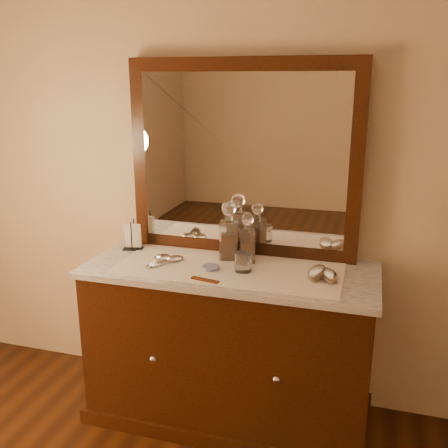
{
  "coord_description": "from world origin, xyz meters",
  "views": [
    {
      "loc": [
        0.63,
        -0.28,
        1.74
      ],
      "look_at": [
        0.0,
        1.85,
        1.1
      ],
      "focal_mm": 40.21,
      "sensor_mm": 36.0,
      "label": 1
    }
  ],
  "objects_px": {
    "pin_dish": "(211,267)",
    "decanter_right": "(247,243)",
    "napkin_rack": "(133,238)",
    "brush_near": "(317,273)",
    "hand_mirror_inner": "(172,259)",
    "brush_far": "(329,275)",
    "mirror_frame": "(243,159)",
    "hand_mirror_outer": "(161,258)",
    "comb": "(205,280)",
    "dresser_cabinet": "(229,347)",
    "decanter_left": "(229,237)"
  },
  "relations": [
    {
      "from": "decanter_left",
      "to": "brush_far",
      "type": "bearing_deg",
      "value": -15.31
    },
    {
      "from": "mirror_frame",
      "to": "hand_mirror_outer",
      "type": "relative_size",
      "value": 5.76
    },
    {
      "from": "brush_far",
      "to": "hand_mirror_outer",
      "type": "height_order",
      "value": "brush_far"
    },
    {
      "from": "mirror_frame",
      "to": "napkin_rack",
      "type": "distance_m",
      "value": 0.74
    },
    {
      "from": "comb",
      "to": "brush_far",
      "type": "bearing_deg",
      "value": 29.16
    },
    {
      "from": "pin_dish",
      "to": "decanter_left",
      "type": "height_order",
      "value": "decanter_left"
    },
    {
      "from": "comb",
      "to": "brush_far",
      "type": "distance_m",
      "value": 0.57
    },
    {
      "from": "brush_near",
      "to": "hand_mirror_inner",
      "type": "bearing_deg",
      "value": 179.03
    },
    {
      "from": "dresser_cabinet",
      "to": "hand_mirror_inner",
      "type": "height_order",
      "value": "hand_mirror_inner"
    },
    {
      "from": "decanter_right",
      "to": "brush_far",
      "type": "relative_size",
      "value": 1.62
    },
    {
      "from": "napkin_rack",
      "to": "decanter_right",
      "type": "relative_size",
      "value": 0.64
    },
    {
      "from": "napkin_rack",
      "to": "brush_near",
      "type": "xyz_separation_m",
      "value": [
        1.01,
        -0.14,
        -0.04
      ]
    },
    {
      "from": "dresser_cabinet",
      "to": "pin_dish",
      "type": "relative_size",
      "value": 16.52
    },
    {
      "from": "mirror_frame",
      "to": "hand_mirror_outer",
      "type": "distance_m",
      "value": 0.66
    },
    {
      "from": "brush_far",
      "to": "pin_dish",
      "type": "bearing_deg",
      "value": -177.23
    },
    {
      "from": "comb",
      "to": "brush_far",
      "type": "relative_size",
      "value": 0.88
    },
    {
      "from": "pin_dish",
      "to": "napkin_rack",
      "type": "xyz_separation_m",
      "value": [
        -0.5,
        0.17,
        0.05
      ]
    },
    {
      "from": "decanter_right",
      "to": "brush_near",
      "type": "distance_m",
      "value": 0.39
    },
    {
      "from": "napkin_rack",
      "to": "hand_mirror_inner",
      "type": "distance_m",
      "value": 0.31
    },
    {
      "from": "mirror_frame",
      "to": "napkin_rack",
      "type": "xyz_separation_m",
      "value": [
        -0.58,
        -0.13,
        -0.43
      ]
    },
    {
      "from": "comb",
      "to": "decanter_right",
      "type": "relative_size",
      "value": 0.54
    },
    {
      "from": "decanter_right",
      "to": "decanter_left",
      "type": "bearing_deg",
      "value": 169.36
    },
    {
      "from": "hand_mirror_outer",
      "to": "comb",
      "type": "bearing_deg",
      "value": -32.7
    },
    {
      "from": "hand_mirror_inner",
      "to": "napkin_rack",
      "type": "bearing_deg",
      "value": 155.83
    },
    {
      "from": "decanter_right",
      "to": "hand_mirror_outer",
      "type": "xyz_separation_m",
      "value": [
        -0.43,
        -0.11,
        -0.09
      ]
    },
    {
      "from": "brush_far",
      "to": "hand_mirror_inner",
      "type": "distance_m",
      "value": 0.79
    },
    {
      "from": "pin_dish",
      "to": "decanter_right",
      "type": "distance_m",
      "value": 0.23
    },
    {
      "from": "decanter_left",
      "to": "hand_mirror_inner",
      "type": "distance_m",
      "value": 0.31
    },
    {
      "from": "comb",
      "to": "decanter_left",
      "type": "distance_m",
      "value": 0.34
    },
    {
      "from": "pin_dish",
      "to": "hand_mirror_outer",
      "type": "bearing_deg",
      "value": 171.13
    },
    {
      "from": "hand_mirror_outer",
      "to": "hand_mirror_inner",
      "type": "relative_size",
      "value": 1.03
    },
    {
      "from": "dresser_cabinet",
      "to": "mirror_frame",
      "type": "distance_m",
      "value": 0.97
    },
    {
      "from": "dresser_cabinet",
      "to": "decanter_right",
      "type": "relative_size",
      "value": 5.5
    },
    {
      "from": "napkin_rack",
      "to": "decanter_right",
      "type": "bearing_deg",
      "value": -1.81
    },
    {
      "from": "mirror_frame",
      "to": "brush_near",
      "type": "distance_m",
      "value": 0.69
    },
    {
      "from": "pin_dish",
      "to": "napkin_rack",
      "type": "relative_size",
      "value": 0.52
    },
    {
      "from": "decanter_right",
      "to": "hand_mirror_inner",
      "type": "relative_size",
      "value": 1.26
    },
    {
      "from": "napkin_rack",
      "to": "decanter_left",
      "type": "bearing_deg",
      "value": -0.15
    },
    {
      "from": "pin_dish",
      "to": "decanter_right",
      "type": "bearing_deg",
      "value": 46.36
    },
    {
      "from": "brush_near",
      "to": "decanter_left",
      "type": "bearing_deg",
      "value": 163.78
    },
    {
      "from": "brush_near",
      "to": "brush_far",
      "type": "relative_size",
      "value": 1.11
    },
    {
      "from": "comb",
      "to": "hand_mirror_outer",
      "type": "xyz_separation_m",
      "value": [
        -0.31,
        0.2,
        0.0
      ]
    },
    {
      "from": "dresser_cabinet",
      "to": "pin_dish",
      "type": "distance_m",
      "value": 0.46
    },
    {
      "from": "dresser_cabinet",
      "to": "pin_dish",
      "type": "xyz_separation_m",
      "value": [
        -0.08,
        -0.06,
        0.45
      ]
    },
    {
      "from": "mirror_frame",
      "to": "hand_mirror_outer",
      "type": "height_order",
      "value": "mirror_frame"
    },
    {
      "from": "dresser_cabinet",
      "to": "hand_mirror_inner",
      "type": "relative_size",
      "value": 6.92
    },
    {
      "from": "decanter_left",
      "to": "decanter_right",
      "type": "relative_size",
      "value": 1.19
    },
    {
      "from": "dresser_cabinet",
      "to": "brush_far",
      "type": "distance_m",
      "value": 0.67
    },
    {
      "from": "napkin_rack",
      "to": "decanter_left",
      "type": "relative_size",
      "value": 0.54
    },
    {
      "from": "brush_far",
      "to": "decanter_right",
      "type": "bearing_deg",
      "value": 163.6
    }
  ]
}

